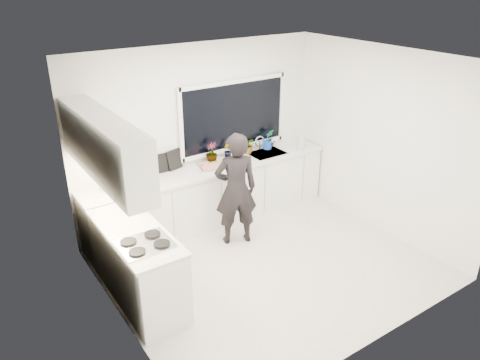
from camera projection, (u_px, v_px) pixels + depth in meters
floor at (268, 266)px, 6.27m from camera, size 4.00×3.50×0.02m
wall_back at (199, 134)px, 7.03m from camera, size 4.00×0.02×2.70m
wall_left at (112, 218)px, 4.67m from camera, size 0.02×3.50×2.70m
wall_right at (381, 142)px, 6.73m from camera, size 0.02×3.50×2.70m
ceiling at (274, 60)px, 5.14m from camera, size 4.00×3.50×0.02m
window at (234, 116)px, 7.23m from camera, size 1.80×0.02×1.00m
base_cabinets_back at (212, 196)px, 7.17m from camera, size 3.92×0.58×0.88m
base_cabinets_left at (138, 266)px, 5.49m from camera, size 0.58×1.60×0.88m
countertop_back at (211, 169)px, 6.97m from camera, size 3.94×0.62×0.04m
countertop_left at (134, 232)px, 5.30m from camera, size 0.62×1.60×0.04m
upper_cabinets at (103, 146)px, 5.11m from camera, size 0.34×2.10×0.70m
sink at (267, 156)px, 7.53m from camera, size 0.58×0.42×0.14m
faucet at (260, 143)px, 7.62m from camera, size 0.03×0.03×0.22m
stovetop at (145, 243)px, 5.01m from camera, size 0.56×0.48×0.03m
person at (236, 189)px, 6.49m from camera, size 0.70×0.58×1.65m
pizza_tray at (215, 166)px, 6.98m from camera, size 0.57×0.48×0.03m
pizza at (215, 165)px, 6.97m from camera, size 0.52×0.43×0.01m
watering_can at (267, 145)px, 7.67m from camera, size 0.17×0.17×0.13m
paper_towel_roll at (105, 182)px, 6.19m from camera, size 0.13×0.13×0.26m
knife_block at (150, 171)px, 6.57m from camera, size 0.14×0.12×0.22m
utensil_crock at (137, 204)px, 5.71m from camera, size 0.15×0.15×0.16m
picture_frame_large at (163, 163)px, 6.76m from camera, size 0.22×0.03×0.28m
picture_frame_small at (174, 160)px, 6.85m from camera, size 0.25×0.08×0.30m
herb_plants at (239, 147)px, 7.35m from camera, size 1.30×0.32×0.32m
soap_bottles at (301, 141)px, 7.64m from camera, size 0.16×0.16×0.30m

